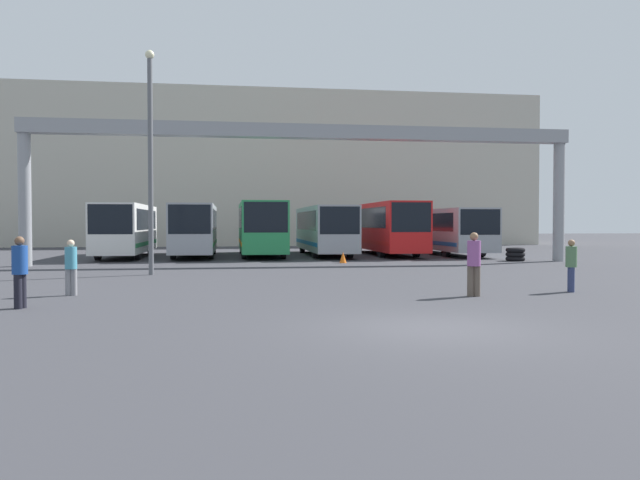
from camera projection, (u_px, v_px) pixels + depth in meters
ground_plane at (433, 328)px, 12.37m from camera, size 200.00×200.00×0.00m
building_backdrop at (270, 172)px, 61.14m from camera, size 50.00×12.00×14.09m
overhead_gantry at (308, 147)px, 31.76m from camera, size 28.03×0.80×7.09m
bus_slot_0 at (126, 227)px, 37.60m from camera, size 2.50×10.11×3.17m
bus_slot_1 at (195, 227)px, 38.40m from camera, size 2.46×10.54×3.17m
bus_slot_2 at (261, 226)px, 39.23m from camera, size 2.62×11.04×3.33m
bus_slot_3 at (324, 228)px, 39.98m from camera, size 2.47×11.37×3.09m
bus_slot_4 at (385, 225)px, 40.80m from camera, size 2.52×11.85×3.34m
bus_slot_5 at (446, 228)px, 41.20m from camera, size 2.63×11.44×2.97m
pedestrian_mid_left at (474, 262)px, 17.72m from camera, size 0.38×0.38×1.82m
pedestrian_near_center at (20, 270)px, 15.21m from camera, size 0.37×0.37×1.77m
pedestrian_far_center at (571, 264)px, 18.84m from camera, size 0.33×0.33×1.59m
pedestrian_near_right at (71, 266)px, 17.93m from camera, size 0.33×0.33×1.61m
traffic_cone at (343, 257)px, 32.39m from camera, size 0.37×0.37×0.58m
tire_stack at (515, 254)px, 34.10m from camera, size 1.04×1.04×0.72m
lamp_post at (150, 154)px, 24.91m from camera, size 0.36×0.36×8.97m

